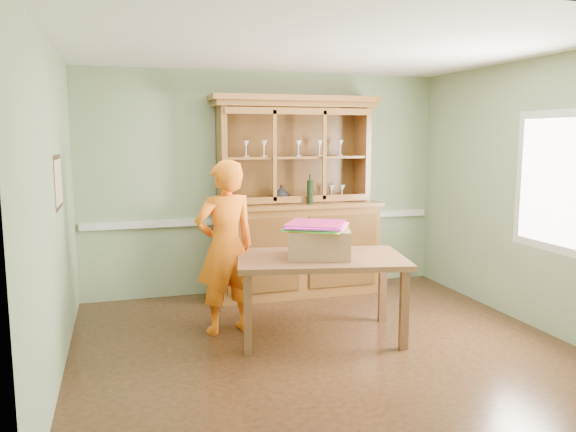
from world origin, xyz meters
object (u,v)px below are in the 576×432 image
object	(u,v)px
china_hutch	(296,226)
person	(226,247)
dining_table	(321,266)
cardboard_box	(319,243)

from	to	relation	value
china_hutch	person	size ratio (longest dim) A/B	1.41
dining_table	cardboard_box	world-z (taller)	cardboard_box
china_hutch	cardboard_box	bearing A→B (deg)	-99.58
china_hutch	dining_table	size ratio (longest dim) A/B	1.37
cardboard_box	dining_table	bearing A→B (deg)	24.86
china_hutch	person	distance (m)	1.57
dining_table	person	world-z (taller)	person
cardboard_box	person	distance (m)	0.92
cardboard_box	person	size ratio (longest dim) A/B	0.34
dining_table	cardboard_box	distance (m)	0.23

